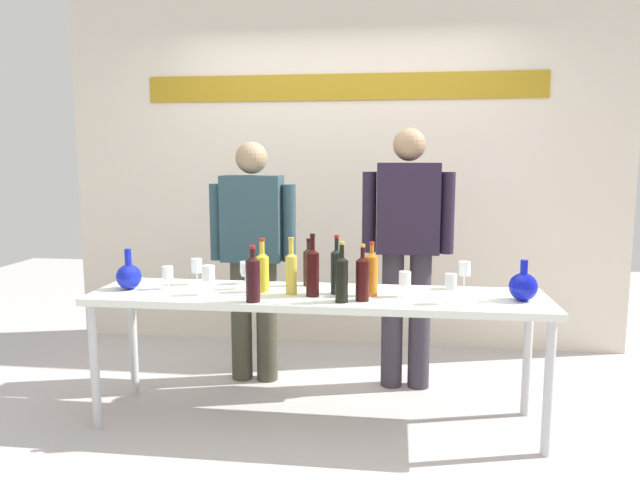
% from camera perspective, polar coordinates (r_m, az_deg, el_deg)
% --- Properties ---
extents(ground_plane, '(10.00, 10.00, 0.00)m').
position_cam_1_polar(ground_plane, '(3.54, -0.32, -17.13)').
color(ground_plane, '#B7AFAF').
extents(back_wall, '(4.42, 0.11, 3.00)m').
position_cam_1_polar(back_wall, '(4.72, 2.13, 7.96)').
color(back_wall, silver).
rests_on(back_wall, ground).
extents(display_table, '(2.53, 0.59, 0.75)m').
position_cam_1_polar(display_table, '(3.31, -0.33, -6.22)').
color(display_table, white).
rests_on(display_table, ground).
extents(decanter_blue_left, '(0.14, 0.14, 0.23)m').
position_cam_1_polar(decanter_blue_left, '(3.56, -18.02, -3.32)').
color(decanter_blue_left, '#131EB3').
rests_on(decanter_blue_left, display_table).
extents(decanter_blue_right, '(0.15, 0.15, 0.22)m').
position_cam_1_polar(decanter_blue_right, '(3.29, 19.08, -4.24)').
color(decanter_blue_right, '#0D16B3').
rests_on(decanter_blue_right, display_table).
extents(presenter_left, '(0.58, 0.22, 1.61)m').
position_cam_1_polar(presenter_left, '(3.94, -6.51, -0.70)').
color(presenter_left, '#3D3C2D').
rests_on(presenter_left, ground).
extents(presenter_right, '(0.58, 0.22, 1.69)m').
position_cam_1_polar(presenter_right, '(3.82, 8.46, -0.23)').
color(presenter_right, '#332D37').
rests_on(presenter_right, ground).
extents(wine_bottle_0, '(0.07, 0.07, 0.30)m').
position_cam_1_polar(wine_bottle_0, '(3.11, 4.13, -3.60)').
color(wine_bottle_0, black).
rests_on(wine_bottle_0, display_table).
extents(wine_bottle_1, '(0.08, 0.08, 0.30)m').
position_cam_1_polar(wine_bottle_1, '(3.10, -6.52, -3.62)').
color(wine_bottle_1, black).
rests_on(wine_bottle_1, display_table).
extents(wine_bottle_2, '(0.06, 0.06, 0.32)m').
position_cam_1_polar(wine_bottle_2, '(3.26, -2.80, -2.99)').
color(wine_bottle_2, gold).
rests_on(wine_bottle_2, display_table).
extents(wine_bottle_3, '(0.07, 0.07, 0.30)m').
position_cam_1_polar(wine_bottle_3, '(3.23, 5.02, -3.14)').
color(wine_bottle_3, orange).
rests_on(wine_bottle_3, display_table).
extents(wine_bottle_4, '(0.07, 0.07, 0.32)m').
position_cam_1_polar(wine_bottle_4, '(3.07, 2.11, -3.62)').
color(wine_bottle_4, black).
rests_on(wine_bottle_4, display_table).
extents(wine_bottle_5, '(0.07, 0.07, 0.30)m').
position_cam_1_polar(wine_bottle_5, '(3.33, -5.60, -2.91)').
color(wine_bottle_5, gold).
rests_on(wine_bottle_5, display_table).
extents(wine_bottle_6, '(0.07, 0.07, 0.33)m').
position_cam_1_polar(wine_bottle_6, '(3.26, 1.61, -2.88)').
color(wine_bottle_6, black).
rests_on(wine_bottle_6, display_table).
extents(wine_bottle_7, '(0.07, 0.07, 0.34)m').
position_cam_1_polar(wine_bottle_7, '(3.20, -0.73, -2.97)').
color(wine_bottle_7, black).
rests_on(wine_bottle_7, display_table).
extents(wine_bottle_8, '(0.07, 0.07, 0.28)m').
position_cam_1_polar(wine_bottle_8, '(3.48, -1.10, -2.46)').
color(wine_bottle_8, black).
rests_on(wine_bottle_8, display_table).
extents(wine_glass_left_0, '(0.06, 0.06, 0.15)m').
position_cam_1_polar(wine_glass_left_0, '(3.41, -7.18, -2.93)').
color(wine_glass_left_0, white).
rests_on(wine_glass_left_0, display_table).
extents(wine_glass_left_1, '(0.07, 0.07, 0.16)m').
position_cam_1_polar(wine_glass_left_1, '(3.30, -10.76, -3.20)').
color(wine_glass_left_1, white).
rests_on(wine_glass_left_1, display_table).
extents(wine_glass_left_2, '(0.06, 0.06, 0.14)m').
position_cam_1_polar(wine_glass_left_2, '(3.56, -7.25, -2.70)').
color(wine_glass_left_2, white).
rests_on(wine_glass_left_2, display_table).
extents(wine_glass_left_3, '(0.06, 0.06, 0.13)m').
position_cam_1_polar(wine_glass_left_3, '(3.50, -14.55, -3.14)').
color(wine_glass_left_3, white).
rests_on(wine_glass_left_3, display_table).
extents(wine_glass_left_4, '(0.06, 0.06, 0.16)m').
position_cam_1_polar(wine_glass_left_4, '(3.59, -11.86, -2.49)').
color(wine_glass_left_4, white).
rests_on(wine_glass_left_4, display_table).
extents(wine_glass_right_0, '(0.06, 0.06, 0.16)m').
position_cam_1_polar(wine_glass_right_0, '(3.12, 12.55, -3.98)').
color(wine_glass_right_0, white).
rests_on(wine_glass_right_0, display_table).
extents(wine_glass_right_1, '(0.07, 0.07, 0.14)m').
position_cam_1_polar(wine_glass_right_1, '(3.23, 8.22, -3.74)').
color(wine_glass_right_1, white).
rests_on(wine_glass_right_1, display_table).
extents(wine_glass_right_2, '(0.07, 0.07, 0.16)m').
position_cam_1_polar(wine_glass_right_2, '(3.49, 13.81, -2.75)').
color(wine_glass_right_2, white).
rests_on(wine_glass_right_2, display_table).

